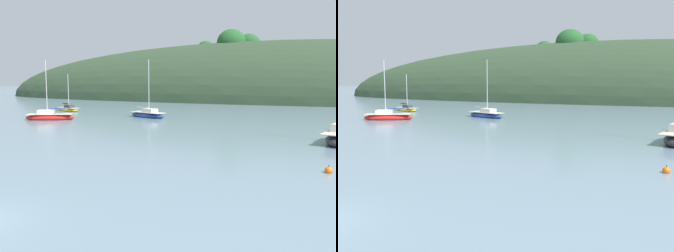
% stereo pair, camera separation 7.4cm
% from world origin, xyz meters
% --- Properties ---
extents(far_shoreline_hill, '(150.00, 36.00, 30.66)m').
position_xyz_m(far_shoreline_hill, '(0.03, 83.28, 0.07)').
color(far_shoreline_hill, '#2D422B').
rests_on(far_shoreline_hill, ground).
extents(sailboat_white_near, '(6.29, 4.51, 7.63)m').
position_xyz_m(sailboat_white_near, '(-19.84, 29.38, 0.38)').
color(sailboat_white_near, red).
rests_on(sailboat_white_near, ground).
extents(sailboat_teal_outer, '(4.89, 3.03, 5.98)m').
position_xyz_m(sailboat_teal_outer, '(-25.40, 40.69, 0.31)').
color(sailboat_teal_outer, gold).
rests_on(sailboat_teal_outer, ground).
extents(sailboat_yellow_far, '(6.02, 3.80, 7.81)m').
position_xyz_m(sailboat_yellow_far, '(-9.61, 36.64, 0.36)').
color(sailboat_yellow_far, navy).
rests_on(sailboat_yellow_far, ground).
extents(mooring_buoy_channel, '(0.44, 0.44, 0.54)m').
position_xyz_m(mooring_buoy_channel, '(12.34, 12.95, 0.12)').
color(mooring_buoy_channel, orange).
rests_on(mooring_buoy_channel, ground).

